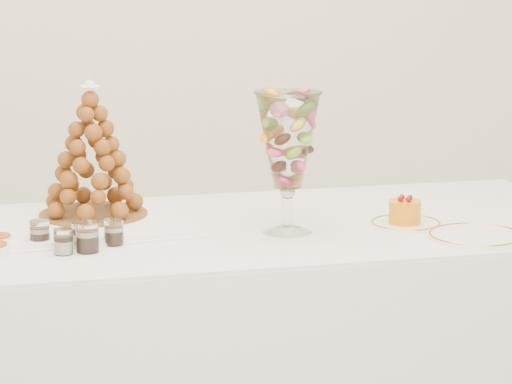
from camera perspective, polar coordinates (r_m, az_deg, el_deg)
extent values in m
cube|color=white|center=(3.45, -2.11, -8.36)|extent=(2.20, 1.00, 0.80)
cube|color=white|center=(3.33, -2.17, -1.79)|extent=(2.18, 1.00, 0.01)
cube|color=white|center=(3.36, -8.29, -1.51)|extent=(0.63, 0.51, 0.02)
cylinder|color=white|center=(3.28, 1.48, -1.71)|extent=(0.14, 0.14, 0.02)
cylinder|color=white|center=(3.27, 1.49, -0.73)|extent=(0.03, 0.03, 0.09)
sphere|color=white|center=(3.26, 1.49, 0.06)|extent=(0.04, 0.04, 0.04)
cylinder|color=white|center=(3.38, 7.06, -1.51)|extent=(0.20, 0.20, 0.01)
cylinder|color=white|center=(3.26, 10.32, -2.07)|extent=(0.26, 0.26, 0.01)
cylinder|color=white|center=(3.17, -10.14, -1.94)|extent=(0.06, 0.06, 0.07)
cylinder|color=white|center=(3.16, -8.23, -2.00)|extent=(0.05, 0.05, 0.06)
cylinder|color=white|center=(3.16, -6.71, -1.89)|extent=(0.05, 0.05, 0.07)
cylinder|color=white|center=(3.09, -9.05, -2.32)|extent=(0.06, 0.06, 0.06)
cylinder|color=white|center=(3.10, -7.94, -2.12)|extent=(0.07, 0.07, 0.08)
cylinder|color=brown|center=(3.42, -7.66, -1.02)|extent=(0.30, 0.30, 0.01)
cone|color=brown|center=(3.39, -7.75, 2.02)|extent=(0.26, 0.26, 0.36)
sphere|color=white|center=(3.36, -7.83, 4.91)|extent=(0.04, 0.04, 0.04)
cylinder|color=orange|center=(3.36, 7.01, -0.94)|extent=(0.09, 0.09, 0.06)
sphere|color=maroon|center=(3.36, 7.25, -0.26)|extent=(0.02, 0.02, 0.02)
sphere|color=maroon|center=(3.36, 6.88, -0.23)|extent=(0.02, 0.02, 0.02)
sphere|color=maroon|center=(3.34, 6.81, -0.31)|extent=(0.02, 0.02, 0.02)
sphere|color=maroon|center=(3.34, 7.18, -0.34)|extent=(0.02, 0.02, 0.02)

